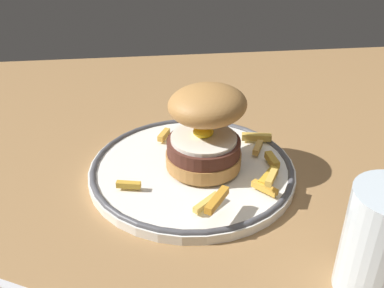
{
  "coord_description": "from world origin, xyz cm",
  "views": [
    {
      "loc": [
        -7.02,
        -51.34,
        32.67
      ],
      "look_at": [
        -1.44,
        -4.09,
        4.6
      ],
      "focal_mm": 41.33,
      "sensor_mm": 36.0,
      "label": 1
    }
  ],
  "objects": [
    {
      "name": "burger",
      "position": [
        0.22,
        -3.5,
        6.76
      ],
      "size": [
        13.53,
        13.45,
        10.28
      ],
      "color": "#B0793E",
      "rests_on": "dinner_plate"
    },
    {
      "name": "dinner_plate",
      "position": [
        -1.44,
        -4.09,
        0.84
      ],
      "size": [
        26.48,
        26.48,
        1.6
      ],
      "color": "white",
      "rests_on": "ground_plane"
    },
    {
      "name": "water_glass",
      "position": [
        12.98,
        -24.63,
        4.78
      ],
      "size": [
        7.03,
        7.03,
        10.97
      ],
      "color": "silver",
      "rests_on": "ground_plane"
    },
    {
      "name": "fries_pile",
      "position": [
        3.95,
        -6.89,
        2.36
      ],
      "size": [
        21.4,
        21.38,
        2.56
      ],
      "color": "#E2B84F",
      "rests_on": "dinner_plate"
    },
    {
      "name": "ground_plane",
      "position": [
        0.0,
        0.0,
        -2.0
      ],
      "size": [
        132.85,
        85.27,
        4.0
      ],
      "primitive_type": "cube",
      "color": "#9B7245"
    }
  ]
}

